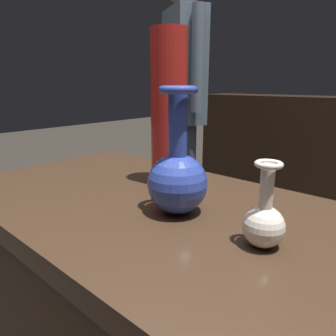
# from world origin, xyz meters

# --- Properties ---
(display_plinth) EXTENTS (1.20, 0.64, 0.80)m
(display_plinth) POSITION_xyz_m (0.00, 0.00, 0.40)
(display_plinth) COLOR #382619
(display_plinth) RESTS_ON ground_plane
(vase_centerpiece) EXTENTS (0.14, 0.14, 0.29)m
(vase_centerpiece) POSITION_xyz_m (0.07, -0.01, 0.89)
(vase_centerpiece) COLOR #2D429E
(vase_centerpiece) RESTS_ON display_plinth
(vase_tall_behind) EXTENTS (0.13, 0.13, 0.44)m
(vase_tall_behind) POSITION_xyz_m (-0.10, 0.14, 1.01)
(vase_tall_behind) COLOR red
(vase_tall_behind) RESTS_ON display_plinth
(vase_left_accent) EXTENTS (0.08, 0.08, 0.16)m
(vase_left_accent) POSITION_xyz_m (0.29, -0.03, 0.85)
(vase_left_accent) COLOR silver
(vase_left_accent) RESTS_ON display_plinth
(visitor_near_left) EXTENTS (0.42, 0.31, 1.72)m
(visitor_near_left) POSITION_xyz_m (-0.76, 1.03, 1.02)
(visitor_near_left) COLOR #333847
(visitor_near_left) RESTS_ON ground_plane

